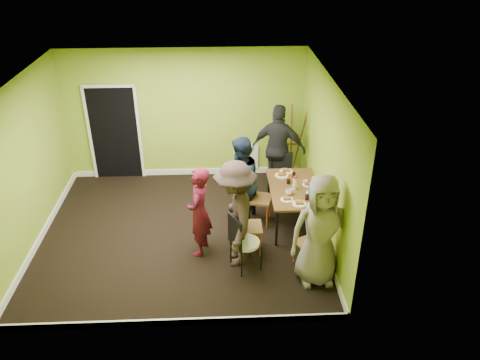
% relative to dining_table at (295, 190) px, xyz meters
% --- Properties ---
extents(ground, '(5.00, 5.00, 0.00)m').
position_rel_dining_table_xyz_m(ground, '(-2.05, -0.24, -0.70)').
color(ground, black).
rests_on(ground, ground).
extents(room_walls, '(5.04, 4.54, 2.82)m').
position_rel_dining_table_xyz_m(room_walls, '(-2.07, -0.19, 0.29)').
color(room_walls, '#86A72B').
rests_on(room_walls, ground).
extents(dining_table, '(0.90, 1.50, 0.75)m').
position_rel_dining_table_xyz_m(dining_table, '(0.00, 0.00, 0.00)').
color(dining_table, black).
rests_on(dining_table, ground).
extents(chair_left_far, '(0.54, 0.53, 1.06)m').
position_rel_dining_table_xyz_m(chair_left_far, '(-0.72, 0.09, -0.10)').
color(chair_left_far, '#E25715').
rests_on(chair_left_far, ground).
extents(chair_left_near, '(0.42, 0.42, 1.02)m').
position_rel_dining_table_xyz_m(chair_left_near, '(-0.95, -0.80, -0.12)').
color(chair_left_near, '#E25715').
rests_on(chair_left_near, ground).
extents(chair_back_end, '(0.49, 0.54, 0.91)m').
position_rel_dining_table_xyz_m(chair_back_end, '(-0.09, 1.08, -0.05)').
color(chair_back_end, '#E25715').
rests_on(chair_back_end, ground).
extents(chair_front_end, '(0.51, 0.51, 0.93)m').
position_rel_dining_table_xyz_m(chair_front_end, '(0.10, -1.32, -0.17)').
color(chair_front_end, '#E25715').
rests_on(chair_front_end, ground).
extents(chair_bentwood, '(0.54, 0.53, 1.02)m').
position_rel_dining_table_xyz_m(chair_bentwood, '(-1.01, -1.28, -0.13)').
color(chair_bentwood, black).
rests_on(chair_bentwood, ground).
extents(easel, '(0.70, 0.66, 1.75)m').
position_rel_dining_table_xyz_m(easel, '(0.14, 1.69, 0.17)').
color(easel, brown).
rests_on(easel, ground).
extents(plate_near_left, '(0.25, 0.25, 0.01)m').
position_rel_dining_table_xyz_m(plate_near_left, '(-0.18, 0.45, 0.06)').
color(plate_near_left, white).
rests_on(plate_near_left, dining_table).
extents(plate_near_right, '(0.22, 0.22, 0.01)m').
position_rel_dining_table_xyz_m(plate_near_right, '(-0.20, -0.41, 0.06)').
color(plate_near_right, white).
rests_on(plate_near_right, dining_table).
extents(plate_far_back, '(0.25, 0.25, 0.01)m').
position_rel_dining_table_xyz_m(plate_far_back, '(-0.08, 0.61, 0.06)').
color(plate_far_back, white).
rests_on(plate_far_back, dining_table).
extents(plate_far_front, '(0.24, 0.24, 0.01)m').
position_rel_dining_table_xyz_m(plate_far_front, '(-0.01, -0.56, 0.06)').
color(plate_far_front, white).
rests_on(plate_far_front, dining_table).
extents(plate_wall_back, '(0.21, 0.21, 0.01)m').
position_rel_dining_table_xyz_m(plate_wall_back, '(0.26, 0.08, 0.06)').
color(plate_wall_back, white).
rests_on(plate_wall_back, dining_table).
extents(plate_wall_front, '(0.27, 0.27, 0.01)m').
position_rel_dining_table_xyz_m(plate_wall_front, '(0.30, -0.23, 0.06)').
color(plate_wall_front, white).
rests_on(plate_wall_front, dining_table).
extents(thermos, '(0.07, 0.07, 0.23)m').
position_rel_dining_table_xyz_m(thermos, '(-0.02, -0.06, 0.17)').
color(thermos, white).
rests_on(thermos, dining_table).
extents(blue_bottle, '(0.07, 0.07, 0.22)m').
position_rel_dining_table_xyz_m(blue_bottle, '(0.24, -0.24, 0.17)').
color(blue_bottle, '#183DBA').
rests_on(blue_bottle, dining_table).
extents(orange_bottle, '(0.04, 0.04, 0.08)m').
position_rel_dining_table_xyz_m(orange_bottle, '(-0.09, 0.23, 0.09)').
color(orange_bottle, '#E25715').
rests_on(orange_bottle, dining_table).
extents(glass_mid, '(0.07, 0.07, 0.08)m').
position_rel_dining_table_xyz_m(glass_mid, '(-0.10, 0.15, 0.10)').
color(glass_mid, black).
rests_on(glass_mid, dining_table).
extents(glass_back, '(0.06, 0.06, 0.10)m').
position_rel_dining_table_xyz_m(glass_back, '(0.04, 0.39, 0.10)').
color(glass_back, black).
rests_on(glass_back, dining_table).
extents(glass_front, '(0.07, 0.07, 0.10)m').
position_rel_dining_table_xyz_m(glass_front, '(0.15, -0.42, 0.10)').
color(glass_front, black).
rests_on(glass_front, dining_table).
extents(cup_a, '(0.13, 0.13, 0.10)m').
position_rel_dining_table_xyz_m(cup_a, '(-0.14, -0.23, 0.10)').
color(cup_a, white).
rests_on(cup_a, dining_table).
extents(cup_b, '(0.09, 0.09, 0.08)m').
position_rel_dining_table_xyz_m(cup_b, '(0.20, 0.10, 0.10)').
color(cup_b, white).
rests_on(cup_b, dining_table).
extents(person_standing, '(0.50, 0.65, 1.59)m').
position_rel_dining_table_xyz_m(person_standing, '(-1.69, -0.79, 0.10)').
color(person_standing, '#510E1F').
rests_on(person_standing, ground).
extents(person_left_far, '(0.90, 1.00, 1.69)m').
position_rel_dining_table_xyz_m(person_left_far, '(-0.97, 0.10, 0.15)').
color(person_left_far, black).
rests_on(person_left_far, ground).
extents(person_left_near, '(0.71, 1.19, 1.81)m').
position_rel_dining_table_xyz_m(person_left_near, '(-1.11, -1.06, 0.21)').
color(person_left_near, '#312321').
rests_on(person_left_near, ground).
extents(person_back_end, '(1.18, 0.75, 1.86)m').
position_rel_dining_table_xyz_m(person_back_end, '(-0.15, 1.25, 0.23)').
color(person_back_end, black).
rests_on(person_back_end, ground).
extents(person_front_end, '(0.92, 0.62, 1.84)m').
position_rel_dining_table_xyz_m(person_front_end, '(0.14, -1.59, 0.22)').
color(person_front_end, gray).
rests_on(person_front_end, ground).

